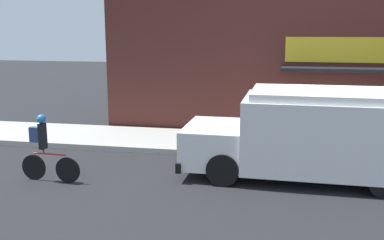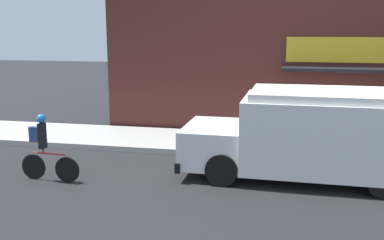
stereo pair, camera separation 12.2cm
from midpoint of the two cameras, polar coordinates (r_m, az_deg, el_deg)
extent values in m
plane|color=#232326|center=(12.82, 18.70, -5.39)|extent=(70.00, 70.00, 0.00)
cube|color=#ADAAA3|center=(14.10, 18.09, -3.50)|extent=(28.00, 2.72, 0.16)
cube|color=#4C231E|center=(15.28, 18.01, 6.36)|extent=(15.55, 0.18, 4.74)
cube|color=gold|center=(15.24, 21.12, 8.28)|extent=(4.73, 0.05, 0.80)
cube|color=black|center=(14.85, 21.21, 5.93)|extent=(4.96, 0.89, 0.10)
cube|color=white|center=(11.24, 17.78, -1.73)|extent=(4.28, 2.44, 1.72)
cube|color=white|center=(11.43, 3.23, -2.96)|extent=(1.52, 2.20, 0.94)
cube|color=white|center=(11.07, 18.08, 3.06)|extent=(3.94, 2.24, 0.18)
cube|color=black|center=(11.66, -0.19, -4.54)|extent=(0.16, 2.32, 0.24)
cube|color=red|center=(12.58, 11.98, 0.34)|extent=(0.03, 0.44, 0.44)
cylinder|color=black|center=(12.46, 5.58, -3.48)|extent=(0.77, 0.27, 0.77)
cylinder|color=black|center=(10.51, 4.14, -6.31)|extent=(0.77, 0.27, 0.77)
cylinder|color=black|center=(12.54, 21.91, -4.18)|extent=(0.77, 0.27, 0.77)
cylinder|color=black|center=(11.09, -15.26, -6.11)|extent=(0.63, 0.07, 0.63)
cylinder|color=black|center=(11.56, -19.17, -5.64)|extent=(0.63, 0.07, 0.63)
cylinder|color=red|center=(11.22, -17.37, -4.11)|extent=(0.86, 0.08, 0.04)
cylinder|color=red|center=(11.29, -18.07, -3.74)|extent=(0.04, 0.04, 0.12)
cube|color=black|center=(11.20, -18.19, -1.93)|extent=(0.13, 0.21, 0.61)
sphere|color=#2375B7|center=(11.12, -18.32, 0.17)|extent=(0.21, 0.21, 0.21)
cube|color=navy|center=(11.30, -19.01, -1.71)|extent=(0.27, 0.15, 0.36)
camera|label=1|loc=(0.06, -89.72, 0.06)|focal=42.00mm
camera|label=2|loc=(0.06, 90.28, -0.06)|focal=42.00mm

